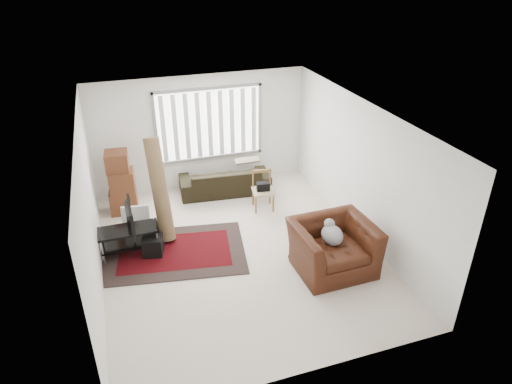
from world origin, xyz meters
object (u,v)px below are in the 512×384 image
tv_stand (129,236)px  armchair (333,244)px  side_chair (263,189)px  moving_boxes (121,184)px  sofa (225,177)px

tv_stand → armchair: bearing=-25.2°
tv_stand → side_chair: bearing=16.0°
tv_stand → moving_boxes: size_ratio=0.78×
tv_stand → armchair: size_ratio=0.77×
sofa → armchair: size_ratio=1.48×
side_chair → armchair: size_ratio=0.60×
side_chair → armchair: armchair is taller
sofa → side_chair: side_chair is taller
moving_boxes → tv_stand: bearing=-90.3°
moving_boxes → side_chair: size_ratio=1.64×
armchair → sofa: bearing=105.7°
sofa → side_chair: 1.17m
moving_boxes → sofa: 2.35m
sofa → side_chair: (0.60, -1.01, 0.07)m
moving_boxes → sofa: size_ratio=0.67×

